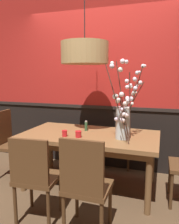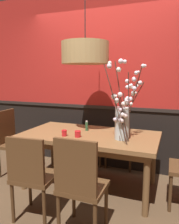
% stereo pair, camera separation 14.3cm
% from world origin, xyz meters
% --- Properties ---
extents(ground_plane, '(24.00, 24.00, 0.00)m').
position_xyz_m(ground_plane, '(0.00, 0.00, 0.00)').
color(ground_plane, brown).
extents(back_wall, '(5.12, 0.14, 2.80)m').
position_xyz_m(back_wall, '(0.00, 0.79, 1.39)').
color(back_wall, black).
rests_on(back_wall, ground).
extents(dining_table, '(1.76, 0.94, 0.74)m').
position_xyz_m(dining_table, '(0.00, 0.00, 0.65)').
color(dining_table, olive).
rests_on(dining_table, ground).
extents(chair_far_side_left, '(0.46, 0.47, 0.93)m').
position_xyz_m(chair_far_side_left, '(-0.27, 0.89, 0.52)').
color(chair_far_side_left, brown).
rests_on(chair_far_side_left, ground).
extents(chair_head_west_end, '(0.45, 0.49, 0.97)m').
position_xyz_m(chair_head_west_end, '(-1.25, -0.03, 0.54)').
color(chair_head_west_end, brown).
rests_on(chair_head_west_end, ground).
extents(chair_far_side_right, '(0.46, 0.39, 0.93)m').
position_xyz_m(chair_far_side_right, '(0.23, 0.87, 0.53)').
color(chair_far_side_right, brown).
rests_on(chair_far_side_right, ground).
extents(chair_near_side_left, '(0.45, 0.42, 0.91)m').
position_xyz_m(chair_near_side_left, '(-0.28, -0.87, 0.51)').
color(chair_near_side_left, brown).
rests_on(chair_near_side_left, ground).
extents(chair_near_side_right, '(0.42, 0.39, 0.96)m').
position_xyz_m(chair_near_side_right, '(0.26, -0.90, 0.53)').
color(chair_near_side_right, brown).
rests_on(chair_near_side_right, ground).
extents(vase_with_blossoms, '(0.42, 0.73, 0.93)m').
position_xyz_m(vase_with_blossoms, '(0.46, -0.08, 1.01)').
color(vase_with_blossoms, silver).
rests_on(vase_with_blossoms, dining_table).
extents(candle_holder_nearer_center, '(0.07, 0.07, 0.08)m').
position_xyz_m(candle_holder_nearer_center, '(-0.25, -0.22, 0.78)').
color(candle_holder_nearer_center, red).
rests_on(candle_holder_nearer_center, dining_table).
extents(candle_holder_nearer_edge, '(0.08, 0.08, 0.08)m').
position_xyz_m(candle_holder_nearer_edge, '(-0.08, -0.20, 0.78)').
color(candle_holder_nearer_edge, red).
rests_on(candle_holder_nearer_edge, dining_table).
extents(condiment_bottle, '(0.04, 0.04, 0.14)m').
position_xyz_m(condiment_bottle, '(-0.10, 0.14, 0.80)').
color(condiment_bottle, '#2D5633').
rests_on(condiment_bottle, dining_table).
extents(pendant_lamp, '(0.61, 0.61, 1.16)m').
position_xyz_m(pendant_lamp, '(-0.09, 0.09, 1.77)').
color(pendant_lamp, tan).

